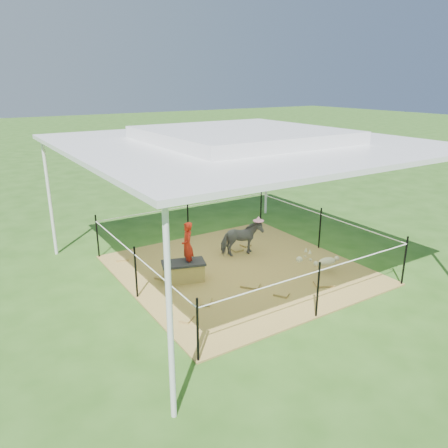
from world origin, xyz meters
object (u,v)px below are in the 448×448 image
pony (242,239)px  foal (327,260)px  picnic_table_near (157,173)px  distant_person (157,169)px  trash_barrel (222,178)px  picnic_table_far (226,163)px  green_bottle (168,291)px  woman (187,241)px  straw_bale (184,272)px

pony → foal: (0.93, -1.70, -0.11)m
picnic_table_near → distant_person: size_ratio=1.59×
trash_barrel → picnic_table_far: 3.23m
distant_person → pony: bearing=82.9°
pony → green_bottle: bearing=121.7°
trash_barrel → foal: bearing=-106.1°
foal → picnic_table_far: 10.76m
picnic_table_near → green_bottle: bearing=-131.2°
distant_person → green_bottle: bearing=69.9°
woman → picnic_table_far: bearing=161.1°
foal → distant_person: 9.15m
woman → picnic_table_near: woman is taller
green_bottle → pony: bearing=22.0°
green_bottle → foal: 3.27m
green_bottle → foal: size_ratio=0.22×
picnic_table_near → picnic_table_far: 3.49m
picnic_table_near → distant_person: (-0.17, -0.36, 0.21)m
woman → picnic_table_near: bearing=177.4°
straw_bale → picnic_table_near: picnic_table_near is taller
picnic_table_far → distant_person: (-3.62, -0.84, 0.23)m
trash_barrel → picnic_table_near: 2.66m
picnic_table_near → distant_person: 0.45m
woman → distant_person: woman is taller
woman → distant_person: size_ratio=0.76×
woman → picnic_table_near: size_ratio=0.48×
woman → trash_barrel: woman is taller
green_bottle → distant_person: bearing=66.9°
picnic_table_far → green_bottle: bearing=-110.4°
straw_bale → pony: 1.76m
green_bottle → pony: (2.24, 0.91, 0.28)m
picnic_table_near → pony: bearing=-118.8°
trash_barrel → distant_person: (-1.74, 1.79, 0.20)m
straw_bale → green_bottle: 0.71m
pony → picnic_table_near: 7.94m
woman → green_bottle: 1.06m
woman → pony: bearing=123.9°
foal → picnic_table_near: 9.52m
trash_barrel → picnic_table_near: bearing=126.2°
picnic_table_near → woman: bearing=-128.5°
straw_bale → woman: size_ratio=0.83×
picnic_table_far → picnic_table_near: bearing=-154.5°
green_bottle → trash_barrel: (5.30, 6.56, 0.27)m
pony → picnic_table_near: size_ratio=0.47×
green_bottle → picnic_table_near: size_ratio=0.11×
pony → trash_barrel: bearing=-18.7°
pony → trash_barrel: 6.43m
green_bottle → pony: 2.43m
woman → green_bottle: bearing=-37.5°
pony → foal: pony is taller
straw_bale → picnic_table_far: picnic_table_far is taller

